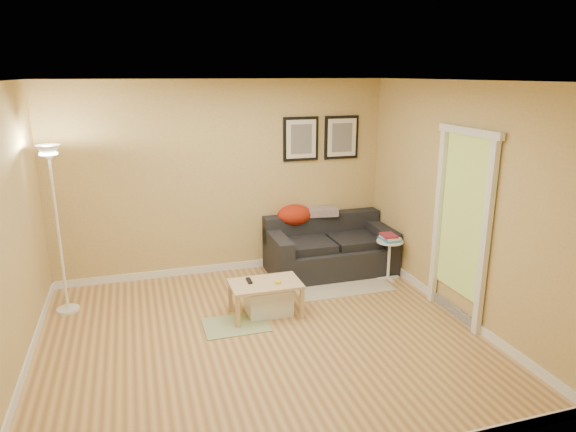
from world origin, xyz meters
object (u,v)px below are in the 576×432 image
object	(u,v)px
sofa	(330,246)
side_table	(389,260)
coffee_table	(266,299)
book_stack	(389,237)
storage_bin	(268,300)
floor_lamp	(59,235)

from	to	relation	value
sofa	side_table	size ratio (longest dim) A/B	3.16
coffee_table	book_stack	size ratio (longest dim) A/B	2.95
storage_bin	book_stack	distance (m)	1.92
side_table	storage_bin	bearing A→B (deg)	-164.09
sofa	storage_bin	size ratio (longest dim) A/B	3.26
book_stack	floor_lamp	distance (m)	4.04
coffee_table	floor_lamp	xyz separation A→B (m)	(-2.17, 0.78, 0.72)
side_table	floor_lamp	size ratio (longest dim) A/B	0.28
storage_bin	book_stack	xyz separation A→B (m)	(1.80, 0.53, 0.42)
coffee_table	floor_lamp	distance (m)	2.42
sofa	book_stack	size ratio (longest dim) A/B	6.33
coffee_table	storage_bin	world-z (taller)	coffee_table
storage_bin	book_stack	bearing A→B (deg)	16.47
sofa	coffee_table	xyz separation A→B (m)	(-1.20, -1.03, -0.18)
side_table	floor_lamp	xyz separation A→B (m)	(-4.02, 0.23, 0.65)
side_table	book_stack	distance (m)	0.31
book_stack	floor_lamp	xyz separation A→B (m)	(-4.02, 0.21, 0.34)
coffee_table	side_table	distance (m)	1.93
coffee_table	side_table	bearing A→B (deg)	29.71
storage_bin	side_table	xyz separation A→B (m)	(1.80, 0.51, 0.11)
book_stack	floor_lamp	bearing A→B (deg)	160.78
storage_bin	side_table	bearing A→B (deg)	15.91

